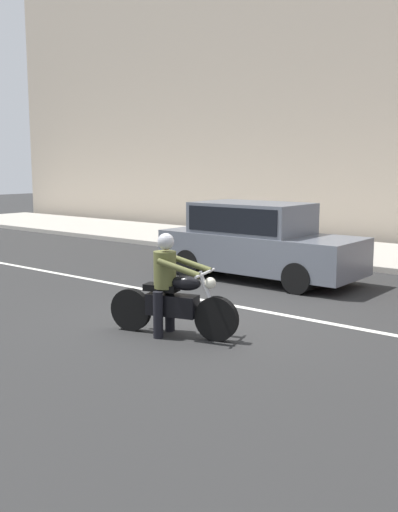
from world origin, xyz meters
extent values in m
plane|color=#292929|center=(0.00, 0.00, 0.00)|extent=(80.00, 80.00, 0.00)
cube|color=#A8A399|center=(0.00, 8.00, 0.07)|extent=(40.00, 4.40, 0.14)
cube|color=silver|center=(0.30, 0.90, 0.00)|extent=(18.00, 0.14, 0.01)
cylinder|color=black|center=(0.92, -1.00, 0.33)|extent=(0.67, 0.30, 0.66)
cylinder|color=black|center=(-0.44, -1.39, 0.33)|extent=(0.67, 0.30, 0.66)
cylinder|color=silver|center=(0.81, -1.03, 0.66)|extent=(0.34, 0.15, 0.73)
cube|color=black|center=(0.24, -1.19, 0.47)|extent=(0.83, 0.49, 0.32)
ellipsoid|color=black|center=(0.45, -1.13, 0.82)|extent=(0.53, 0.36, 0.22)
cube|color=black|center=(0.07, -1.24, 0.72)|extent=(0.57, 0.37, 0.10)
cylinder|color=silver|center=(0.75, -1.05, 0.99)|extent=(0.23, 0.68, 0.04)
sphere|color=silver|center=(0.83, -1.02, 0.85)|extent=(0.17, 0.17, 0.17)
cylinder|color=silver|center=(-0.09, -1.12, 0.35)|extent=(0.69, 0.26, 0.07)
cylinder|color=black|center=(0.16, -1.42, 0.35)|extent=(0.19, 0.19, 0.70)
cylinder|color=black|center=(0.05, -1.04, 0.35)|extent=(0.19, 0.19, 0.70)
cylinder|color=brown|center=(0.12, -1.23, 1.00)|extent=(0.42, 0.42, 0.55)
cylinder|color=brown|center=(0.50, -1.35, 1.08)|extent=(0.67, 0.27, 0.26)
cylinder|color=brown|center=(0.38, -0.93, 1.08)|extent=(0.67, 0.27, 0.26)
sphere|color=tan|center=(0.14, -1.22, 1.40)|extent=(0.20, 0.20, 0.20)
sphere|color=#B7B7BC|center=(0.14, -1.22, 1.43)|extent=(0.25, 0.25, 0.25)
cube|color=slate|center=(-1.13, 3.31, 0.64)|extent=(4.55, 1.76, 0.80)
cube|color=slate|center=(-1.35, 3.31, 1.38)|extent=(2.50, 1.62, 0.68)
cube|color=black|center=(-1.35, 3.31, 1.38)|extent=(2.30, 1.65, 0.54)
cylinder|color=black|center=(0.29, 3.31, 0.32)|extent=(0.64, 1.82, 0.64)
cylinder|color=black|center=(-2.54, 3.31, 0.32)|extent=(0.64, 1.82, 0.64)
camera|label=1|loc=(5.87, -7.55, 2.54)|focal=40.74mm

